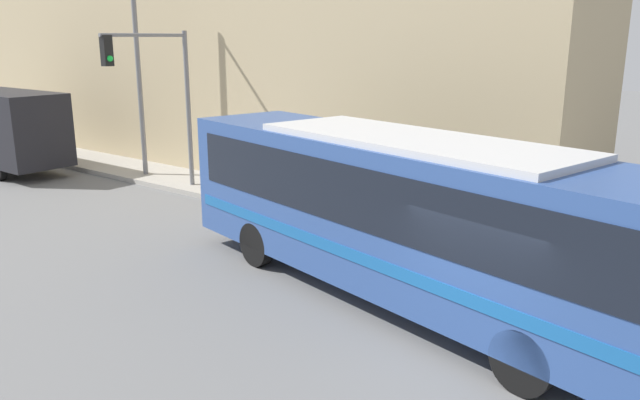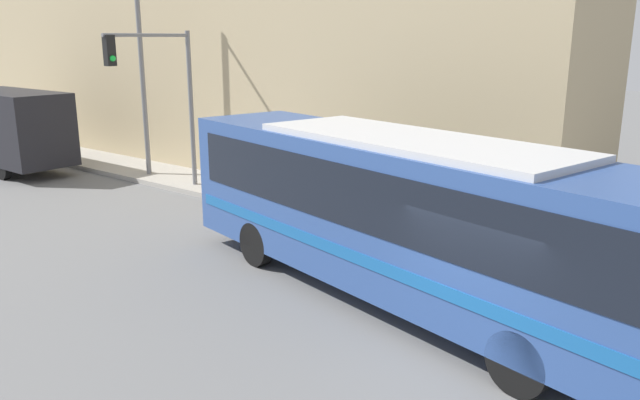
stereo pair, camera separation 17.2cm
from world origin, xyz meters
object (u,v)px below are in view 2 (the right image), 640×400
object	(u,v)px
street_lamp	(132,45)
traffic_light_pole	(163,82)
fire_hydrant	(407,218)
pedestrian_near_corner	(281,170)
city_bus	(409,210)
parking_meter	(298,179)
pedestrian_mid_block	(397,191)
delivery_truck	(2,127)

from	to	relation	value
street_lamp	traffic_light_pole	bearing A→B (deg)	-107.89
fire_hydrant	pedestrian_near_corner	size ratio (longest dim) A/B	0.46
street_lamp	fire_hydrant	bearing A→B (deg)	-89.55
traffic_light_pole	city_bus	bearing A→B (deg)	-104.14
pedestrian_near_corner	city_bus	bearing A→B (deg)	-121.96
traffic_light_pole	pedestrian_near_corner	size ratio (longest dim) A/B	3.30
pedestrian_near_corner	parking_meter	bearing A→B (deg)	-122.67
parking_meter	city_bus	bearing A→B (deg)	-121.77
city_bus	pedestrian_near_corner	world-z (taller)	city_bus
fire_hydrant	traffic_light_pole	world-z (taller)	traffic_light_pole
pedestrian_mid_block	parking_meter	bearing A→B (deg)	104.02
street_lamp	pedestrian_mid_block	size ratio (longest dim) A/B	4.85
city_bus	pedestrian_mid_block	world-z (taller)	city_bus
delivery_truck	pedestrian_near_corner	size ratio (longest dim) A/B	4.97
fire_hydrant	pedestrian_mid_block	bearing A→B (deg)	46.95
pedestrian_mid_block	fire_hydrant	bearing A→B (deg)	-133.05
traffic_light_pole	parking_meter	bearing A→B (deg)	-78.67
city_bus	delivery_truck	size ratio (longest dim) A/B	1.56
street_lamp	city_bus	bearing A→B (deg)	-104.91
traffic_light_pole	street_lamp	world-z (taller)	street_lamp
fire_hydrant	delivery_truck	bearing A→B (deg)	97.61
parking_meter	delivery_truck	bearing A→B (deg)	99.72
fire_hydrant	traffic_light_pole	distance (m)	9.34
fire_hydrant	street_lamp	distance (m)	12.27
parking_meter	fire_hydrant	bearing A→B (deg)	-90.00
traffic_light_pole	street_lamp	xyz separation A→B (m)	(0.89, 2.75, 1.15)
delivery_truck	street_lamp	size ratio (longest dim) A/B	0.98
delivery_truck	fire_hydrant	world-z (taller)	delivery_truck
pedestrian_mid_block	traffic_light_pole	bearing A→B (deg)	102.36
delivery_truck	fire_hydrant	size ratio (longest dim) A/B	10.88
fire_hydrant	parking_meter	xyz separation A→B (m)	(0.00, 3.82, 0.53)
pedestrian_near_corner	fire_hydrant	bearing A→B (deg)	-100.50
delivery_truck	fire_hydrant	bearing A→B (deg)	-82.39
traffic_light_pole	parking_meter	size ratio (longest dim) A/B	3.96
delivery_truck	pedestrian_mid_block	distance (m)	16.88
street_lamp	pedestrian_near_corner	xyz separation A→B (m)	(1.09, -6.08, -3.95)
fire_hydrant	pedestrian_near_corner	xyz separation A→B (m)	(1.00, 5.38, 0.44)
parking_meter	pedestrian_mid_block	world-z (taller)	pedestrian_mid_block
pedestrian_near_corner	street_lamp	bearing A→B (deg)	100.14
traffic_light_pole	pedestrian_near_corner	world-z (taller)	traffic_light_pole
delivery_truck	parking_meter	distance (m)	13.78
fire_hydrant	street_lamp	size ratio (longest dim) A/B	0.09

